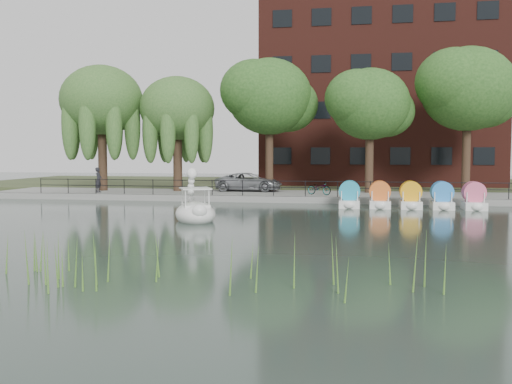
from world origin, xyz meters
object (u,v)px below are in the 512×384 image
(minivan, at_px, (249,181))
(bicycle, at_px, (319,187))
(swan_boat, at_px, (195,210))
(pedestrian, at_px, (98,178))

(minivan, relative_size, bicycle, 3.16)
(minivan, relative_size, swan_boat, 1.62)
(minivan, distance_m, pedestrian, 10.43)
(bicycle, height_order, pedestrian, pedestrian)
(bicycle, xyz_separation_m, pedestrian, (-15.11, -0.49, 0.49))
(bicycle, relative_size, swan_boat, 0.51)
(minivan, xyz_separation_m, swan_boat, (0.23, -14.58, -0.62))
(swan_boat, bearing_deg, pedestrian, 106.86)
(minivan, relative_size, pedestrian, 2.74)
(minivan, bearing_deg, swan_boat, -177.38)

